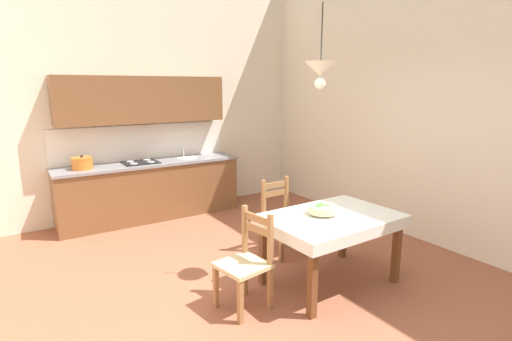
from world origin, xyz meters
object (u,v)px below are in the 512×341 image
dining_chair_tv_side (246,263)px  dining_chair_kitchen_side (282,218)px  kitchen_cabinetry (149,164)px  fruit_bowl (322,209)px  dining_table (331,227)px  pendant_lamp (321,70)px

dining_chair_tv_side → dining_chair_kitchen_side: same height
kitchen_cabinetry → fruit_bowl: bearing=-74.9°
kitchen_cabinetry → fruit_bowl: size_ratio=9.33×
dining_chair_kitchen_side → fruit_bowl: dining_chair_kitchen_side is taller
dining_chair_tv_side → fruit_bowl: (0.91, -0.02, 0.37)m
dining_table → pendant_lamp: bearing=122.1°
kitchen_cabinetry → dining_chair_kitchen_side: (0.94, -2.24, -0.41)m
dining_table → dining_chair_tv_side: size_ratio=1.50×
kitchen_cabinetry → dining_chair_tv_side: bearing=-91.5°
dining_table → dining_chair_tv_side: dining_chair_tv_side is taller
dining_table → dining_chair_kitchen_side: dining_chair_kitchen_side is taller
dining_table → fruit_bowl: fruit_bowl is taller
dining_chair_kitchen_side → kitchen_cabinetry: bearing=112.9°
dining_chair_tv_side → fruit_bowl: 0.98m
fruit_bowl → kitchen_cabinetry: bearing=105.1°
kitchen_cabinetry → dining_chair_tv_side: kitchen_cabinetry is taller
dining_table → fruit_bowl: bearing=137.8°
dining_chair_tv_side → dining_table: bearing=-4.8°
dining_chair_kitchen_side → dining_chair_tv_side: bearing=-140.9°
fruit_bowl → dining_chair_kitchen_side: bearing=82.4°
kitchen_cabinetry → dining_chair_tv_side: size_ratio=3.01×
kitchen_cabinetry → pendant_lamp: size_ratio=3.48×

